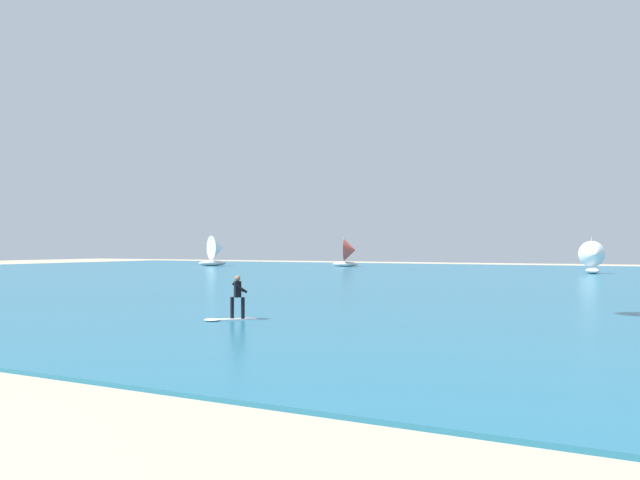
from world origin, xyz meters
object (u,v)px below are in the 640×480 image
sailboat_far_left (593,257)px  sailboat_anchored_offshore (216,250)px  sailboat_center_horizon (349,252)px  kitesurfer (232,304)px

sailboat_far_left → sailboat_anchored_offshore: bearing=175.4°
sailboat_center_horizon → sailboat_far_left: bearing=-16.9°
kitesurfer → sailboat_center_horizon: size_ratio=0.41×
sailboat_anchored_offshore → kitesurfer: bearing=-52.8°
sailboat_far_left → sailboat_anchored_offshore: 51.03m
kitesurfer → sailboat_far_left: 51.22m
sailboat_anchored_offshore → sailboat_center_horizon: bearing=16.8°
kitesurfer → sailboat_far_left: bearing=79.2°
kitesurfer → sailboat_anchored_offshore: sailboat_anchored_offshore is taller
sailboat_center_horizon → sailboat_anchored_offshore: bearing=-163.2°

